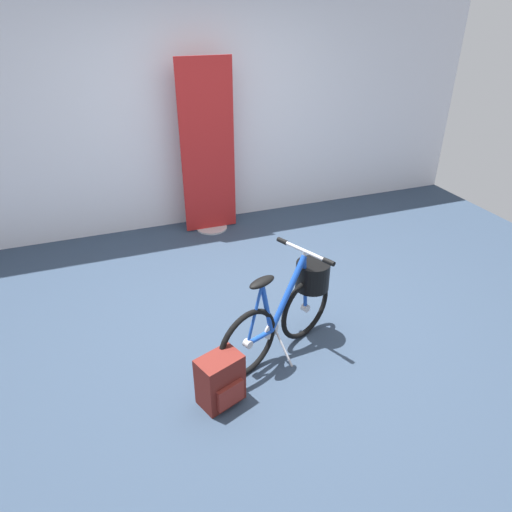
{
  "coord_description": "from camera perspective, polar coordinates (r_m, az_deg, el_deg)",
  "views": [
    {
      "loc": [
        -1.18,
        -2.89,
        2.38
      ],
      "look_at": [
        -0.03,
        0.18,
        0.55
      ],
      "focal_mm": 32.26,
      "sensor_mm": 36.0,
      "label": 1
    }
  ],
  "objects": [
    {
      "name": "folding_bike_foreground",
      "position": [
        3.46,
        4.27,
        -6.0
      ],
      "size": [
        1.08,
        0.61,
        0.82
      ],
      "color": "black",
      "rests_on": "ground_plane"
    },
    {
      "name": "floor_banner_stand",
      "position": [
        5.2,
        -5.95,
        12.02
      ],
      "size": [
        0.6,
        0.36,
        1.9
      ],
      "color": "#B7B7BC",
      "rests_on": "ground_plane"
    },
    {
      "name": "ground_plane",
      "position": [
        3.93,
        1.29,
        -8.2
      ],
      "size": [
        7.1,
        7.1,
        0.0
      ],
      "primitive_type": "plane",
      "color": "#2D3D51"
    },
    {
      "name": "back_wall",
      "position": [
        5.36,
        -8.04,
        19.71
      ],
      "size": [
        7.1,
        0.1,
        3.05
      ],
      "primitive_type": "cube",
      "color": "silver",
      "rests_on": "ground_plane"
    },
    {
      "name": "backpack_on_floor",
      "position": [
        3.16,
        -4.41,
        -15.12
      ],
      "size": [
        0.34,
        0.29,
        0.37
      ],
      "color": "maroon",
      "rests_on": "ground_plane"
    }
  ]
}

